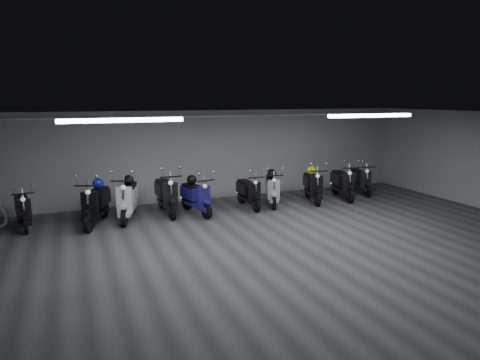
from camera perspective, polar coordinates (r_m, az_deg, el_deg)
name	(u,v)px	position (r m, az deg, el deg)	size (l,w,h in m)	color
floor	(280,250)	(9.10, 5.40, -9.40)	(14.00, 10.00, 0.01)	#363638
ceiling	(282,116)	(8.54, 5.75, 8.57)	(14.00, 10.00, 0.01)	slate
back_wall	(207,155)	(13.29, -4.47, 3.37)	(14.00, 0.01, 2.80)	#98989A
fluor_strip_left	(122,120)	(8.62, -15.70, 7.81)	(2.40, 0.18, 0.08)	white
fluor_strip_right	(371,116)	(11.04, 17.31, 8.34)	(2.40, 0.18, 0.08)	white
conduit	(207,116)	(13.10, -4.43, 8.62)	(0.05, 0.05, 13.60)	white
scooter_0	(22,204)	(11.62, -27.43, -2.96)	(0.54, 1.63, 1.21)	black
scooter_1	(96,198)	(11.19, -18.98, -2.27)	(0.63, 1.90, 1.41)	black
scooter_2	(127,193)	(11.42, -15.02, -1.71)	(0.65, 1.94, 1.44)	silver
scooter_3	(166,189)	(11.74, -9.99, -1.16)	(0.64, 1.93, 1.44)	black
scooter_4	(196,192)	(11.62, -5.98, -1.57)	(0.58, 1.73, 1.29)	navy
scooter_5	(249,187)	(12.22, 1.19, -0.99)	(0.56, 1.67, 1.24)	black
scooter_6	(272,185)	(12.58, 4.40, -0.65)	(0.56, 1.68, 1.25)	#BABBBF
scooter_7	(313,181)	(13.13, 9.87, -0.11)	(0.59, 1.78, 1.33)	black
scooter_8	(343,178)	(13.75, 13.79, 0.28)	(0.60, 1.81, 1.35)	black
scooter_9	(360,176)	(14.66, 16.00, 0.58)	(0.55, 1.65, 1.23)	black
helmet_0	(98,183)	(11.37, -18.69, -0.44)	(0.28, 0.28, 0.28)	#0D1595
helmet_1	(311,170)	(13.32, 9.64, 1.31)	(0.26, 0.26, 0.26)	#E4F20E
helmet_2	(272,174)	(12.75, 4.30, 0.85)	(0.29, 0.29, 0.29)	black
helmet_3	(129,180)	(11.62, -14.88, 0.04)	(0.26, 0.26, 0.26)	black
helmet_4	(192,180)	(11.77, -6.57, 0.04)	(0.28, 0.28, 0.28)	black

